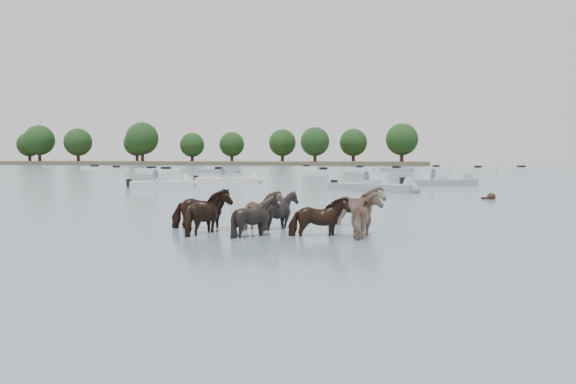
# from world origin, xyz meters

# --- Properties ---
(ground) EXTENTS (400.00, 400.00, 0.00)m
(ground) POSITION_xyz_m (0.00, 0.00, 0.00)
(ground) COLOR #4E6170
(ground) RESTS_ON ground
(shoreline) EXTENTS (160.00, 30.00, 1.00)m
(shoreline) POSITION_xyz_m (-70.00, 150.00, 0.50)
(shoreline) COLOR #4C4233
(shoreline) RESTS_ON ground
(pony_herd) EXTENTS (6.95, 4.62, 1.53)m
(pony_herd) POSITION_xyz_m (-1.22, 1.67, 0.46)
(pony_herd) COLOR black
(pony_herd) RESTS_ON ground
(swimming_pony) EXTENTS (0.72, 0.44, 0.44)m
(swimming_pony) POSITION_xyz_m (6.90, 16.56, 0.10)
(swimming_pony) COLOR black
(swimming_pony) RESTS_ON ground
(motorboat_a) EXTENTS (5.02, 3.90, 1.92)m
(motorboat_a) POSITION_xyz_m (-13.96, 24.58, 0.23)
(motorboat_a) COLOR silver
(motorboat_a) RESTS_ON ground
(motorboat_b) EXTENTS (6.37, 4.32, 1.92)m
(motorboat_b) POSITION_xyz_m (1.28, 22.31, 0.22)
(motorboat_b) COLOR gray
(motorboat_b) RESTS_ON ground
(motorboat_c) EXTENTS (6.60, 4.47, 1.92)m
(motorboat_c) POSITION_xyz_m (5.97, 31.76, 0.22)
(motorboat_c) COLOR gray
(motorboat_c) RESTS_ON ground
(motorboat_f) EXTENTS (5.96, 2.76, 1.92)m
(motorboat_f) POSITION_xyz_m (-11.25, 32.25, 0.22)
(motorboat_f) COLOR silver
(motorboat_f) RESTS_ON ground
(distant_flotilla) EXTENTS (105.46, 30.23, 0.93)m
(distant_flotilla) POSITION_xyz_m (-0.01, 75.42, 0.26)
(distant_flotilla) COLOR silver
(distant_flotilla) RESTS_ON ground
(treeline) EXTENTS (151.52, 21.27, 12.57)m
(treeline) POSITION_xyz_m (-72.02, 149.59, 6.86)
(treeline) COLOR #382619
(treeline) RESTS_ON ground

